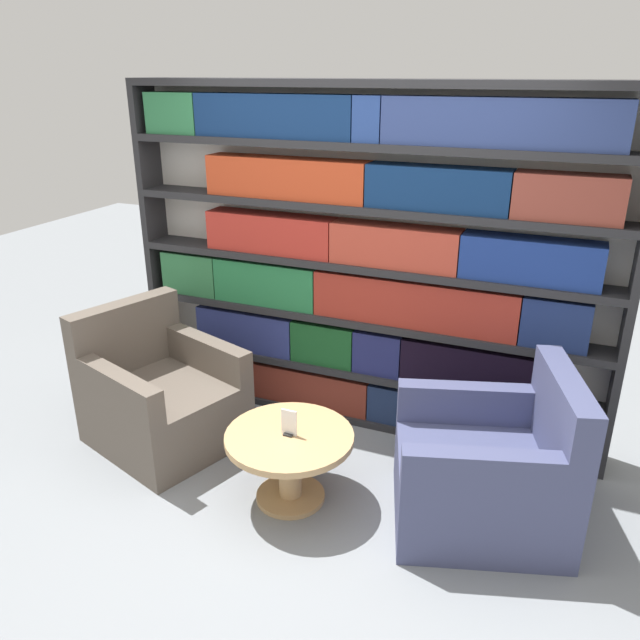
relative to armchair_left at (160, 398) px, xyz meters
The scene contains 6 objects.
ground_plane 1.26m from the armchair_left, 19.07° to the right, with size 14.00×14.00×0.00m, color gray.
bookshelf 1.68m from the armchair_left, 34.75° to the left, with size 3.40×0.30×2.36m.
armchair_left is the anchor object (origin of this frame).
armchair_right 2.21m from the armchair_left, ahead, with size 1.13×1.06×0.93m.
coffee_table 1.13m from the armchair_left, 13.14° to the right, with size 0.75×0.75×0.45m.
table_sign 1.15m from the armchair_left, 13.14° to the right, with size 0.09×0.06×0.16m.
Camera 1 is at (1.31, -2.65, 2.41)m, focal length 35.00 mm.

